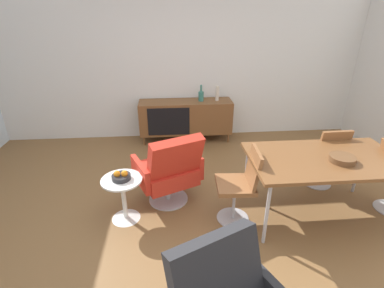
{
  "coord_description": "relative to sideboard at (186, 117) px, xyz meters",
  "views": [
    {
      "loc": [
        -0.24,
        -2.45,
        2.16
      ],
      "look_at": [
        -0.0,
        0.31,
        0.85
      ],
      "focal_mm": 26.81,
      "sensor_mm": 36.0,
      "label": 1
    }
  ],
  "objects": [
    {
      "name": "dining_chair_back_right",
      "position": [
        1.69,
        -1.65,
        0.03
      ],
      "size": [
        0.41,
        0.43,
        0.86
      ],
      "color": "brown",
      "rests_on": "ground_plane"
    },
    {
      "name": "vase_sculptural_dark",
      "position": [
        0.27,
        0.0,
        0.37
      ],
      "size": [
        0.09,
        0.09,
        0.28
      ],
      "color": "#337266",
      "rests_on": "sideboard"
    },
    {
      "name": "side_table_round",
      "position": [
        -0.82,
        -2.1,
        -0.12
      ],
      "size": [
        0.44,
        0.44,
        0.52
      ],
      "color": "white",
      "rests_on": "ground_plane"
    },
    {
      "name": "wall_back",
      "position": [
        -0.05,
        0.3,
        0.96
      ],
      "size": [
        6.8,
        0.12,
        2.8
      ],
      "primitive_type": "cube",
      "color": "silver",
      "rests_on": "ground_plane"
    },
    {
      "name": "vase_cobalt",
      "position": [
        0.55,
        0.0,
        0.41
      ],
      "size": [
        0.06,
        0.06,
        0.25
      ],
      "color": "beige",
      "rests_on": "sideboard"
    },
    {
      "name": "dining_chair_near_window",
      "position": [
        0.45,
        -2.21,
        0.03
      ],
      "size": [
        0.44,
        0.42,
        0.86
      ],
      "color": "brown",
      "rests_on": "ground_plane"
    },
    {
      "name": "dining_table",
      "position": [
        1.34,
        -2.21,
        0.26
      ],
      "size": [
        1.6,
        0.9,
        0.74
      ],
      "color": "brown",
      "rests_on": "ground_plane"
    },
    {
      "name": "ground_plane",
      "position": [
        -0.05,
        -2.3,
        -0.44
      ],
      "size": [
        8.32,
        8.32,
        0.0
      ],
      "primitive_type": "plane",
      "color": "brown"
    },
    {
      "name": "fruit_bowl",
      "position": [
        -0.82,
        -2.1,
        0.12
      ],
      "size": [
        0.2,
        0.2,
        0.11
      ],
      "color": "#262628",
      "rests_on": "side_table_round"
    },
    {
      "name": "sideboard",
      "position": [
        0.0,
        0.0,
        0.0
      ],
      "size": [
        1.6,
        0.45,
        0.72
      ],
      "color": "brown",
      "rests_on": "ground_plane"
    },
    {
      "name": "lounge_chair_red",
      "position": [
        -0.31,
        -1.85,
        0.03
      ],
      "size": [
        0.86,
        0.84,
        0.95
      ],
      "color": "red",
      "rests_on": "ground_plane"
    },
    {
      "name": "wooden_bowl_on_table",
      "position": [
        1.46,
        -2.31,
        0.33
      ],
      "size": [
        0.26,
        0.26,
        0.06
      ],
      "primitive_type": "cylinder",
      "color": "brown",
      "rests_on": "dining_table"
    }
  ]
}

